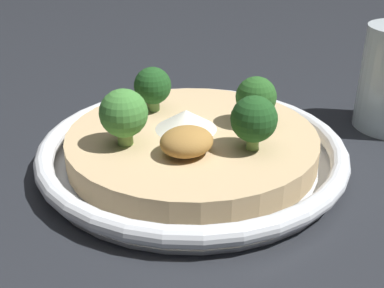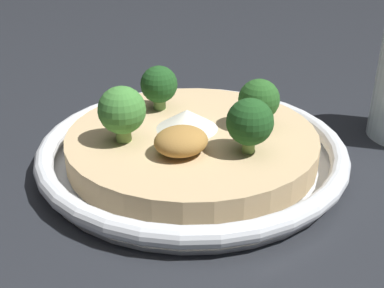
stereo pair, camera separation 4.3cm
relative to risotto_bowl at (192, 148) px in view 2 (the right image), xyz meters
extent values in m
plane|color=#23262B|center=(0.00, 0.00, -0.01)|extent=(6.00, 6.00, 0.00)
cylinder|color=silver|center=(0.00, 0.00, -0.01)|extent=(0.26, 0.26, 0.01)
torus|color=silver|center=(0.00, 0.00, 0.00)|extent=(0.27, 0.27, 0.02)
cylinder|color=tan|center=(0.00, 0.00, 0.00)|extent=(0.22, 0.22, 0.02)
cone|color=white|center=(0.00, -0.01, 0.02)|extent=(0.06, 0.06, 0.02)
ellipsoid|color=#A37538|center=(0.03, 0.03, 0.03)|extent=(0.04, 0.04, 0.02)
cylinder|color=#759E4C|center=(-0.02, 0.05, 0.03)|extent=(0.01, 0.01, 0.02)
sphere|color=#1E4C1E|center=(-0.02, 0.05, 0.04)|extent=(0.04, 0.04, 0.04)
cylinder|color=#668E47|center=(-0.06, 0.02, 0.02)|extent=(0.02, 0.02, 0.02)
sphere|color=#285B23|center=(-0.06, 0.02, 0.04)|extent=(0.04, 0.04, 0.04)
cylinder|color=#759E4C|center=(0.06, -0.02, 0.03)|extent=(0.02, 0.02, 0.02)
sphere|color=#428438|center=(0.06, -0.02, 0.04)|extent=(0.04, 0.04, 0.04)
cylinder|color=#668E47|center=(0.00, -0.06, 0.02)|extent=(0.02, 0.02, 0.02)
sphere|color=#1E4C1E|center=(0.00, -0.06, 0.04)|extent=(0.04, 0.04, 0.04)
camera|label=1|loc=(0.23, 0.30, 0.20)|focal=45.00mm
camera|label=2|loc=(0.19, 0.33, 0.20)|focal=45.00mm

